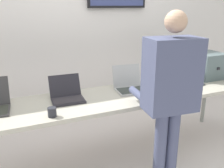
# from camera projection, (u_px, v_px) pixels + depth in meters

# --- Properties ---
(ground) EXTENTS (8.00, 8.00, 0.04)m
(ground) POSITION_uv_depth(u_px,v_px,m) (121.00, 154.00, 2.86)
(ground) COLOR silver
(back_wall) EXTENTS (8.00, 0.11, 2.60)m
(back_wall) POSITION_uv_depth(u_px,v_px,m) (89.00, 29.00, 3.44)
(back_wall) COLOR silver
(back_wall) RESTS_ON ground
(workbench) EXTENTS (3.06, 0.70, 0.72)m
(workbench) POSITION_uv_depth(u_px,v_px,m) (122.00, 98.00, 2.65)
(workbench) COLOR #B0AB9B
(workbench) RESTS_ON ground
(equipment_box) EXTENTS (0.37, 0.38, 0.33)m
(equipment_box) POSITION_uv_depth(u_px,v_px,m) (207.00, 65.00, 3.19)
(equipment_box) COLOR #516265
(equipment_box) RESTS_ON workbench
(laptop_station_1) EXTENTS (0.33, 0.34, 0.23)m
(laptop_station_1) POSITION_uv_depth(u_px,v_px,m) (67.00, 95.00, 2.48)
(laptop_station_1) COLOR #26242B
(laptop_station_1) RESTS_ON workbench
(laptop_station_2) EXTENTS (0.36, 0.35, 0.27)m
(laptop_station_2) POSITION_uv_depth(u_px,v_px,m) (130.00, 85.00, 2.76)
(laptop_station_2) COLOR #B2B2B3
(laptop_station_2) RESTS_ON workbench
(laptop_station_3) EXTENTS (0.33, 0.39, 0.26)m
(laptop_station_3) POSITION_uv_depth(u_px,v_px,m) (184.00, 78.00, 3.02)
(laptop_station_3) COLOR #33393F
(laptop_station_3) RESTS_ON workbench
(person) EXTENTS (0.48, 0.62, 1.61)m
(person) POSITION_uv_depth(u_px,v_px,m) (170.00, 88.00, 2.07)
(person) COLOR #474D6C
(person) RESTS_ON ground
(coffee_mug) EXTENTS (0.08, 0.08, 0.08)m
(coffee_mug) POSITION_uv_depth(u_px,v_px,m) (52.00, 112.00, 2.10)
(coffee_mug) COLOR #262830
(coffee_mug) RESTS_ON workbench
(paper_sheet) EXTENTS (0.25, 0.32, 0.00)m
(paper_sheet) POSITION_uv_depth(u_px,v_px,m) (169.00, 93.00, 2.67)
(paper_sheet) COLOR white
(paper_sheet) RESTS_ON workbench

